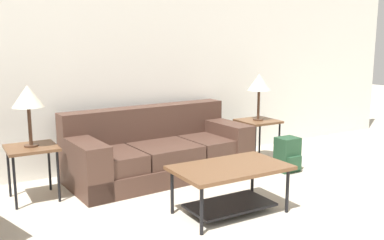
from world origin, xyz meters
name	(u,v)px	position (x,y,z in m)	size (l,w,h in m)	color
wall_back	(144,66)	(0.00, 4.58, 1.30)	(9.15, 0.06, 2.60)	silver
couch	(158,152)	(-0.09, 3.98, 0.29)	(2.25, 1.09, 0.82)	#4C3328
coffee_table	(230,178)	(-0.02, 2.59, 0.34)	(1.08, 0.65, 0.47)	brown
side_table_left	(32,152)	(-1.56, 3.91, 0.50)	(0.49, 0.49, 0.56)	brown
side_table_right	(258,124)	(1.38, 3.91, 0.50)	(0.49, 0.49, 0.56)	brown
table_lamp_left	(28,98)	(-1.56, 3.91, 1.06)	(0.31, 0.31, 0.63)	#472D1E
table_lamp_right	(259,83)	(1.38, 3.91, 1.06)	(0.31, 0.31, 0.63)	#472D1E
backpack	(288,155)	(1.39, 3.33, 0.21)	(0.27, 0.30, 0.43)	#23472D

